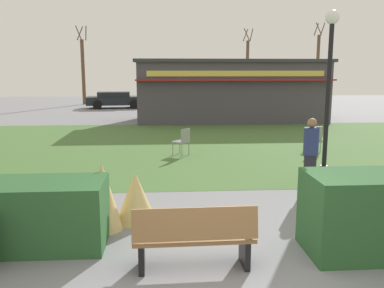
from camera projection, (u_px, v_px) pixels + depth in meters
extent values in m
plane|color=slate|center=(220.00, 284.00, 5.38)|extent=(80.00, 80.00, 0.00)
cube|color=#446B33|center=(183.00, 145.00, 15.40)|extent=(36.00, 12.00, 0.01)
cube|color=olive|center=(194.00, 237.00, 5.78)|extent=(1.71, 0.52, 0.06)
cube|color=olive|center=(195.00, 224.00, 5.51)|extent=(1.70, 0.16, 0.44)
cube|color=black|center=(142.00, 254.00, 5.75)|extent=(0.09, 0.44, 0.45)
cube|color=black|center=(245.00, 250.00, 5.88)|extent=(0.09, 0.44, 0.45)
cube|color=olive|center=(135.00, 231.00, 5.68)|extent=(0.07, 0.44, 0.06)
cube|color=olive|center=(251.00, 227.00, 5.83)|extent=(0.07, 0.44, 0.06)
cube|color=#28562B|center=(30.00, 214.00, 6.48)|extent=(2.34, 1.10, 1.05)
cube|color=#28562B|center=(374.00, 214.00, 6.23)|extent=(2.02, 1.10, 1.23)
cone|color=tan|center=(136.00, 197.00, 7.56)|extent=(0.75, 0.75, 0.93)
cone|color=tan|center=(103.00, 196.00, 7.16)|extent=(0.67, 0.67, 1.20)
cylinder|color=black|center=(324.00, 169.00, 11.24)|extent=(0.22, 0.22, 0.20)
cylinder|color=black|center=(328.00, 101.00, 10.91)|extent=(0.12, 0.12, 3.93)
sphere|color=white|center=(332.00, 17.00, 10.54)|extent=(0.36, 0.36, 0.36)
cube|color=#47424C|center=(230.00, 92.00, 22.64)|extent=(10.01, 3.62, 3.16)
cube|color=#333338|center=(231.00, 61.00, 22.35)|extent=(10.31, 3.92, 0.16)
cube|color=maroon|center=(237.00, 80.00, 20.56)|extent=(10.11, 0.36, 0.08)
cube|color=#D8CC4C|center=(237.00, 74.00, 20.67)|extent=(9.00, 0.04, 0.28)
cube|color=gray|center=(181.00, 142.00, 13.50)|extent=(0.62, 0.62, 0.04)
cube|color=gray|center=(186.00, 136.00, 13.34)|extent=(0.32, 0.36, 0.44)
cylinder|color=gray|center=(180.00, 147.00, 13.80)|extent=(0.03, 0.03, 0.45)
cylinder|color=gray|center=(173.00, 149.00, 13.50)|extent=(0.03, 0.03, 0.45)
cylinder|color=gray|center=(189.00, 148.00, 13.58)|extent=(0.03, 0.03, 0.45)
cylinder|color=gray|center=(182.00, 150.00, 13.27)|extent=(0.03, 0.03, 0.45)
cube|color=gray|center=(313.00, 138.00, 14.13)|extent=(0.51, 0.51, 0.04)
cube|color=gray|center=(316.00, 133.00, 13.90)|extent=(0.44, 0.12, 0.44)
cylinder|color=gray|center=(314.00, 144.00, 14.39)|extent=(0.03, 0.03, 0.45)
cylinder|color=gray|center=(305.00, 144.00, 14.30)|extent=(0.03, 0.03, 0.45)
cylinder|color=gray|center=(320.00, 146.00, 14.03)|extent=(0.03, 0.03, 0.45)
cylinder|color=gray|center=(310.00, 146.00, 13.94)|extent=(0.03, 0.03, 0.45)
cylinder|color=#23232D|center=(310.00, 173.00, 9.53)|extent=(0.28, 0.28, 0.85)
cylinder|color=navy|center=(311.00, 141.00, 9.40)|extent=(0.34, 0.34, 0.62)
sphere|color=#8C6647|center=(312.00, 123.00, 9.33)|extent=(0.22, 0.22, 0.22)
cube|color=black|center=(116.00, 101.00, 30.46)|extent=(4.35, 2.19, 0.60)
cube|color=black|center=(114.00, 95.00, 30.36)|extent=(2.45, 1.79, 0.44)
cylinder|color=black|center=(133.00, 102.00, 31.60)|extent=(0.66, 0.28, 0.64)
cylinder|color=black|center=(134.00, 104.00, 29.81)|extent=(0.66, 0.28, 0.64)
cylinder|color=black|center=(99.00, 103.00, 31.18)|extent=(0.66, 0.28, 0.64)
cylinder|color=black|center=(97.00, 105.00, 29.39)|extent=(0.66, 0.28, 0.64)
cylinder|color=brown|center=(83.00, 72.00, 33.40)|extent=(0.28, 0.28, 5.18)
cylinder|color=brown|center=(86.00, 33.00, 32.98)|extent=(0.25, 0.58, 1.12)
cylinder|color=brown|center=(80.00, 33.00, 33.14)|extent=(0.54, 0.36, 1.12)
cylinder|color=brown|center=(78.00, 33.00, 32.54)|extent=(0.54, 0.35, 1.12)
cylinder|color=brown|center=(247.00, 71.00, 38.12)|extent=(0.28, 0.28, 5.43)
cylinder|color=brown|center=(251.00, 35.00, 37.68)|extent=(0.25, 0.58, 1.12)
cylinder|color=brown|center=(245.00, 35.00, 37.84)|extent=(0.54, 0.36, 1.12)
cylinder|color=brown|center=(247.00, 35.00, 37.24)|extent=(0.54, 0.35, 1.12)
cylinder|color=brown|center=(317.00, 68.00, 37.42)|extent=(0.28, 0.28, 5.88)
cylinder|color=brown|center=(323.00, 29.00, 36.94)|extent=(0.25, 0.58, 1.12)
cylinder|color=brown|center=(316.00, 29.00, 37.10)|extent=(0.54, 0.36, 1.12)
cylinder|color=brown|center=(319.00, 29.00, 36.51)|extent=(0.54, 0.35, 1.12)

